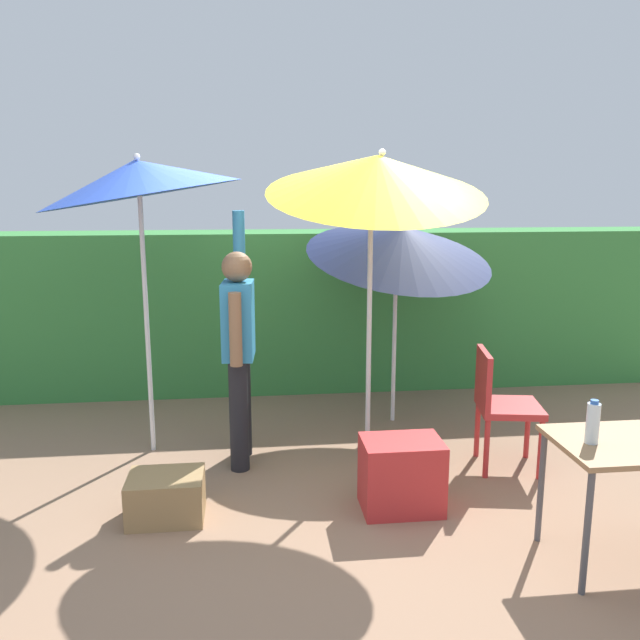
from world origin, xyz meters
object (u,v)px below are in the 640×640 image
umbrella_yellow (138,179)px  crate_cardboard (166,497)px  person_vendor (239,342)px  chair_plastic (500,401)px  cooler_box (401,475)px  umbrella_rainbow (377,175)px  umbrella_orange (401,242)px  bottle_water (593,423)px  folding_table (630,456)px

umbrella_yellow → crate_cardboard: (0.23, -1.10, -1.97)m
person_vendor → crate_cardboard: (-0.47, -0.82, -0.79)m
chair_plastic → cooler_box: size_ratio=1.74×
umbrella_rainbow → crate_cardboard: bearing=-154.1°
umbrella_orange → umbrella_yellow: size_ratio=0.85×
umbrella_yellow → crate_cardboard: umbrella_yellow is taller
chair_plastic → cooler_box: bearing=-147.4°
umbrella_yellow → cooler_box: size_ratio=4.63×
umbrella_yellow → cooler_box: umbrella_yellow is taller
umbrella_rainbow → chair_plastic: umbrella_rainbow is taller
umbrella_orange → person_vendor: umbrella_orange is taller
crate_cardboard → bottle_water: size_ratio=1.95×
crate_cardboard → bottle_water: (2.34, -0.78, 0.69)m
umbrella_yellow → folding_table: bearing=-33.9°
person_vendor → crate_cardboard: bearing=-119.8°
umbrella_orange → crate_cardboard: umbrella_orange is taller
umbrella_rainbow → umbrella_orange: bearing=65.6°
umbrella_rainbow → chair_plastic: (0.91, -0.20, -1.62)m
umbrella_rainbow → cooler_box: umbrella_rainbow is taller
umbrella_yellow → bottle_water: (2.58, -1.88, -1.28)m
umbrella_orange → person_vendor: size_ratio=1.07×
umbrella_rainbow → chair_plastic: size_ratio=2.79×
person_vendor → folding_table: 2.66m
umbrella_orange → cooler_box: 2.14m
umbrella_orange → person_vendor: 1.70m
umbrella_yellow → chair_plastic: bearing=-13.0°
person_vendor → chair_plastic: bearing=-9.4°
cooler_box → folding_table: folding_table is taller
umbrella_rainbow → umbrella_orange: umbrella_rainbow is taller
person_vendor → umbrella_orange: bearing=28.7°
umbrella_rainbow → crate_cardboard: umbrella_rainbow is taller
crate_cardboard → person_vendor: bearing=60.2°
umbrella_orange → cooler_box: umbrella_orange is taller
umbrella_yellow → crate_cardboard: size_ratio=5.05×
bottle_water → umbrella_rainbow: bearing=120.8°
umbrella_yellow → folding_table: 3.69m
umbrella_orange → umbrella_yellow: 2.19m
umbrella_yellow → crate_cardboard: bearing=-78.1°
umbrella_rainbow → cooler_box: (0.04, -0.76, -1.90)m
crate_cardboard → folding_table: 2.73m
umbrella_rainbow → bottle_water: 2.17m
bottle_water → umbrella_orange: bearing=101.9°
person_vendor → bottle_water: bearing=-40.5°
bottle_water → cooler_box: bearing=139.1°
umbrella_orange → cooler_box: bearing=-102.2°
umbrella_yellow → chair_plastic: (2.59, -0.60, -1.60)m
umbrella_orange → bottle_water: 2.53m
crate_cardboard → folding_table: size_ratio=0.59×
crate_cardboard → umbrella_yellow: bearing=101.9°
chair_plastic → cooler_box: (-0.86, -0.55, -0.28)m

